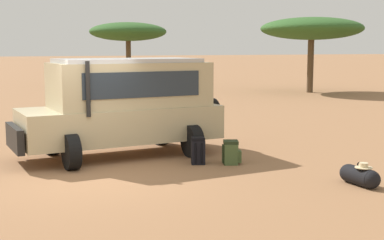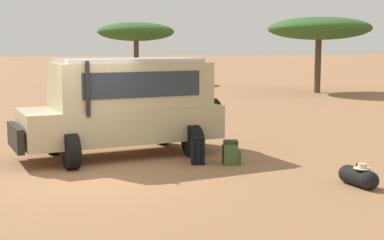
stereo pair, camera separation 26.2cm
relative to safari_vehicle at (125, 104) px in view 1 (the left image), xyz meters
The scene contains 7 objects.
ground_plane 2.68m from the safari_vehicle, 122.49° to the right, with size 320.00×320.00×0.00m, color #936642.
safari_vehicle is the anchor object (origin of this frame).
backpack_beside_front_wheel 2.32m from the safari_vehicle, 54.01° to the right, with size 0.39×0.44×0.63m.
backpack_cluster_center 2.99m from the safari_vehicle, 46.33° to the right, with size 0.51×0.48×0.55m.
duffel_bag_low_black_case 5.94m from the safari_vehicle, 55.56° to the right, with size 0.38×0.98×0.47m.
acacia_tree_centre_back 27.21m from the safari_vehicle, 71.70° to the left, with size 5.77×5.33×4.57m.
acacia_tree_right_mid 21.17m from the safari_vehicle, 40.33° to the left, with size 6.05×6.20×4.50m.
Camera 1 is at (-2.79, -10.81, 2.71)m, focal length 50.00 mm.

